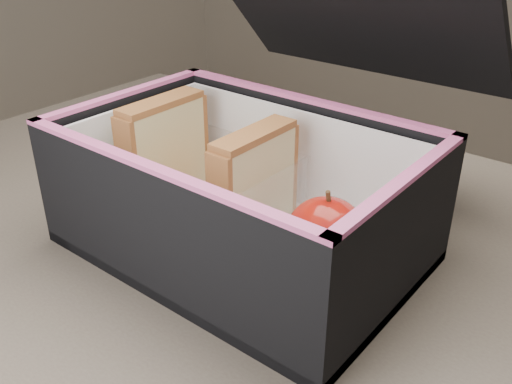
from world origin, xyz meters
The scene contains 8 objects.
kitchen_table centered at (0.00, 0.00, 0.66)m, with size 1.20×0.80×0.75m.
lunch_bag centered at (-0.07, 0.03, 0.82)m, with size 0.34×0.37×0.29m.
plastic_tub centered at (-0.12, 0.03, 0.80)m, with size 0.17×0.12×0.07m, color white, non-canonical shape.
sandwich_left centered at (-0.19, 0.03, 0.82)m, with size 0.03×0.10×0.11m.
sandwich_right centered at (-0.06, 0.03, 0.82)m, with size 0.03×0.10×0.11m.
carrot_sticks centered at (-0.13, 0.03, 0.79)m, with size 0.05×0.14×0.03m.
paper_napkin centered at (0.03, 0.02, 0.77)m, with size 0.08×0.08×0.01m, color white.
red_apple centered at (0.03, 0.02, 0.81)m, with size 0.08×0.08×0.08m.
Camera 1 is at (0.25, -0.35, 1.07)m, focal length 40.00 mm.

